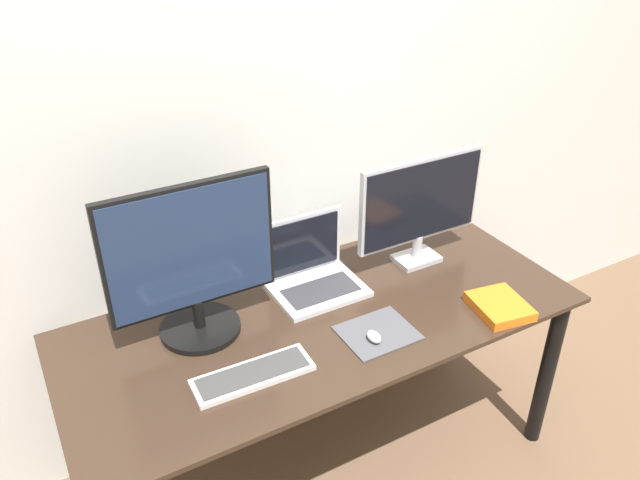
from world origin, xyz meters
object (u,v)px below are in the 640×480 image
(keyboard, at_px, (253,375))
(book, at_px, (500,306))
(mouse, at_px, (374,337))
(monitor_left, at_px, (192,263))
(laptop, at_px, (311,271))
(monitor_right, at_px, (421,205))

(keyboard, bearing_deg, book, -7.33)
(keyboard, height_order, mouse, mouse)
(monitor_left, xyz_separation_m, book, (0.92, -0.39, -0.24))
(mouse, xyz_separation_m, book, (0.46, -0.07, -0.00))
(keyboard, xyz_separation_m, mouse, (0.40, -0.04, 0.01))
(keyboard, bearing_deg, monitor_left, 101.68)
(laptop, height_order, keyboard, laptop)
(monitor_left, xyz_separation_m, keyboard, (0.06, -0.28, -0.25))
(monitor_right, xyz_separation_m, keyboard, (-0.80, -0.28, -0.23))
(monitor_left, relative_size, keyboard, 1.47)
(monitor_right, relative_size, book, 2.37)
(mouse, distance_m, book, 0.47)
(monitor_left, xyz_separation_m, monitor_right, (0.86, 0.00, -0.02))
(laptop, relative_size, mouse, 5.22)
(monitor_left, distance_m, mouse, 0.61)
(monitor_right, height_order, mouse, monitor_right)
(laptop, xyz_separation_m, book, (0.48, -0.44, -0.04))
(book, bearing_deg, monitor_right, 97.68)
(monitor_left, height_order, mouse, monitor_left)
(monitor_left, distance_m, laptop, 0.48)
(monitor_left, relative_size, book, 2.45)
(monitor_right, height_order, book, monitor_right)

